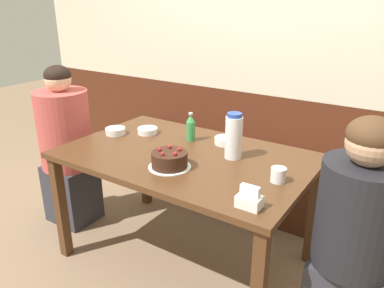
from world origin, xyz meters
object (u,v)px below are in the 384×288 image
at_px(birthday_cake, 170,160).
at_px(person_teal_shirt, 354,239).
at_px(soju_bottle, 191,127).
at_px(bowl_soup_white, 115,131).
at_px(bowl_rice_small, 226,141).
at_px(person_pale_blue_shirt, 67,148).
at_px(bench_seat, 243,179).
at_px(napkin_holder, 250,199).
at_px(water_pitcher, 234,136).
at_px(glass_water_tall, 278,175).
at_px(bowl_side_dish, 148,131).

distance_m(birthday_cake, person_teal_shirt, 0.99).
distance_m(birthday_cake, soju_bottle, 0.44).
xyz_separation_m(bowl_soup_white, person_teal_shirt, (1.60, -0.12, -0.19)).
bearing_deg(soju_bottle, bowl_rice_small, 18.47).
relative_size(bowl_soup_white, person_teal_shirt, 0.12).
distance_m(soju_bottle, bowl_rice_small, 0.24).
relative_size(bowl_soup_white, person_pale_blue_shirt, 0.11).
distance_m(bench_seat, bowl_soup_white, 1.14).
bearing_deg(bowl_rice_small, napkin_holder, -53.81).
bearing_deg(bench_seat, bowl_rice_small, -77.37).
bearing_deg(birthday_cake, bowl_soup_white, 159.76).
distance_m(water_pitcher, glass_water_tall, 0.38).
xyz_separation_m(bowl_soup_white, glass_water_tall, (1.20, -0.07, 0.02)).
height_order(birthday_cake, napkin_holder, birthday_cake).
relative_size(napkin_holder, bowl_rice_small, 0.74).
bearing_deg(person_teal_shirt, person_pale_blue_shirt, -0.06).
relative_size(birthday_cake, bowl_rice_small, 1.58).
distance_m(bowl_soup_white, person_pale_blue_shirt, 0.45).
relative_size(birthday_cake, water_pitcher, 0.87).
distance_m(bench_seat, glass_water_tall, 1.19).
relative_size(water_pitcher, person_teal_shirt, 0.23).
xyz_separation_m(birthday_cake, napkin_holder, (0.55, -0.14, -0.01)).
relative_size(water_pitcher, glass_water_tall, 3.44).
relative_size(bowl_rice_small, glass_water_tall, 1.91).
distance_m(bowl_rice_small, bowl_side_dish, 0.56).
bearing_deg(person_pale_blue_shirt, napkin_holder, -9.51).
bearing_deg(person_teal_shirt, bowl_rice_small, -23.02).
bearing_deg(bowl_side_dish, napkin_holder, -26.81).
bearing_deg(birthday_cake, person_pale_blue_shirt, 173.32).
relative_size(birthday_cake, napkin_holder, 2.14).
distance_m(soju_bottle, person_teal_shirt, 1.17).
distance_m(napkin_holder, bowl_side_dish, 1.13).
bearing_deg(water_pitcher, glass_water_tall, -24.19).
relative_size(napkin_holder, person_pale_blue_shirt, 0.09).
height_order(napkin_holder, bowl_rice_small, napkin_holder).
relative_size(water_pitcher, person_pale_blue_shirt, 0.23).
bearing_deg(water_pitcher, bench_seat, 110.10).
distance_m(water_pitcher, bowl_rice_small, 0.25).
distance_m(napkin_holder, person_teal_shirt, 0.53).
height_order(birthday_cake, bowl_soup_white, birthday_cake).
relative_size(bowl_rice_small, person_teal_shirt, 0.13).
xyz_separation_m(water_pitcher, person_teal_shirt, (0.73, -0.20, -0.30)).
height_order(bowl_soup_white, bowl_rice_small, bowl_soup_white).
relative_size(bowl_rice_small, bowl_side_dish, 1.09).
relative_size(soju_bottle, person_teal_shirt, 0.16).
bearing_deg(bowl_side_dish, bench_seat, 57.65).
xyz_separation_m(birthday_cake, soju_bottle, (-0.14, 0.42, 0.04)).
xyz_separation_m(bench_seat, bowl_soup_white, (-0.60, -0.80, 0.53)).
relative_size(water_pitcher, bowl_soup_white, 1.99).
bearing_deg(person_teal_shirt, glass_water_tall, -6.51).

